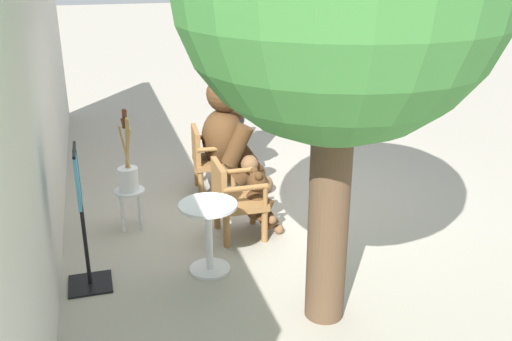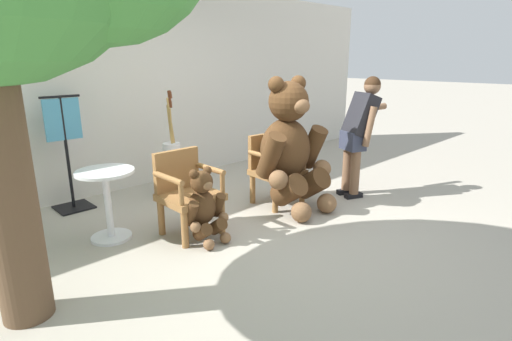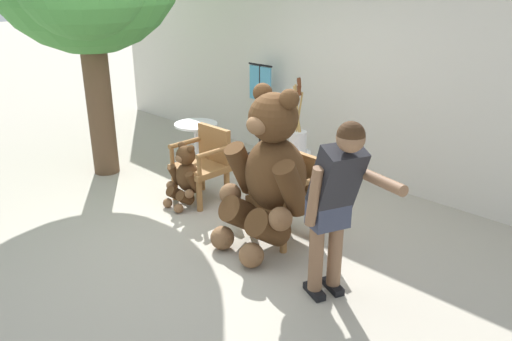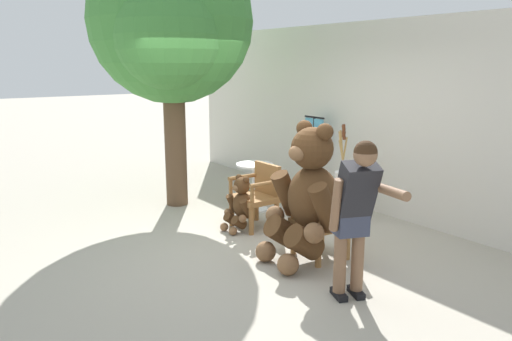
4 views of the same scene
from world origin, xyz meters
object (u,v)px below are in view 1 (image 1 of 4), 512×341
Objects in this scene: wooden_chair_right at (210,158)px; brush_bucket at (128,173)px; white_stool at (130,198)px; round_side_table at (209,230)px; teddy_bear_large at (229,133)px; teddy_bear_small at (259,202)px; clothing_display_stand at (82,216)px; wooden_chair_left at (234,197)px; person_visitor at (234,102)px.

brush_bucket is at bearing 126.17° from wooden_chair_right.
white_stool is 0.64× the size of round_side_table.
wooden_chair_right is 2.01m from round_side_table.
round_side_table is at bearing 160.65° from teddy_bear_large.
clothing_display_stand is (-0.60, 1.84, 0.35)m from teddy_bear_small.
white_stool is at bearing 126.15° from wooden_chair_right.
wooden_chair_right is at bearing 87.71° from teddy_bear_large.
wooden_chair_left and wooden_chair_right have the same top height.
white_stool is (-1.77, 1.66, -0.56)m from person_visitor.
person_visitor reaches higher than round_side_table.
round_side_table is at bearing 167.93° from wooden_chair_right.
teddy_bear_small is at bearing 172.69° from person_visitor.
teddy_bear_large is 1.16× the size of clothing_display_stand.
person_visitor is (2.29, -0.29, 0.55)m from teddy_bear_small.
wooden_chair_left is at bearing 90.09° from teddy_bear_small.
round_side_table is (-1.96, 0.69, -0.33)m from teddy_bear_large.
wooden_chair_right is at bearing 149.55° from person_visitor.
brush_bucket is 1.29× the size of round_side_table.
wooden_chair_left is 1.69m from clothing_display_stand.
round_side_table is 1.18m from clothing_display_stand.
brush_bucket is 1.23m from clothing_display_stand.
person_visitor reaches higher than wooden_chair_left.
wooden_chair_right is 0.54× the size of teddy_bear_large.
wooden_chair_right is 1.35m from teddy_bear_small.
round_side_table is (-2.95, 1.00, -0.47)m from person_visitor.
brush_bucket is 0.68× the size of clothing_display_stand.
clothing_display_stand reaches higher than white_stool.
teddy_bear_large is 1.71× the size of brush_bucket.
white_stool is (-0.78, 1.35, -0.42)m from teddy_bear_large.
teddy_bear_large is at bearing -43.88° from clothing_display_stand.
teddy_bear_large reaches higher than wooden_chair_right.
white_stool is 1.28m from clothing_display_stand.
wooden_chair_left is 0.54× the size of teddy_bear_large.
teddy_bear_large reaches higher than teddy_bear_small.
wooden_chair_left is 1.00× the size of wooden_chair_right.
wooden_chair_left is 1.36m from teddy_bear_large.
wooden_chair_left is at bearing 179.99° from wooden_chair_right.
round_side_table is (-1.18, -0.66, -0.22)m from brush_bucket.
brush_bucket is at bearing 120.03° from teddy_bear_large.
teddy_bear_large reaches higher than round_side_table.
wooden_chair_right is at bearing -53.85° from white_stool.
wooden_chair_right is 1.35m from brush_bucket.
wooden_chair_left is 0.78m from round_side_table.
person_visitor is at bearing -7.31° from teddy_bear_small.
wooden_chair_right is 0.93× the size of brush_bucket.
clothing_display_stand is at bearing 87.28° from round_side_table.
teddy_bear_small is (-1.30, -0.02, -0.41)m from teddy_bear_large.
person_visitor reaches higher than brush_bucket.
teddy_bear_large is 1.36m from teddy_bear_small.
white_stool is at bearing 120.03° from teddy_bear_large.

